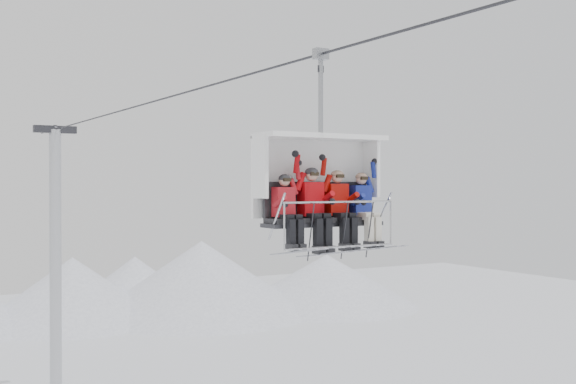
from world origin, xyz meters
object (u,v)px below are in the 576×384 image
chairlift_carrier (317,180)px  skier_far_left (287,208)px  lift_tower_right (56,286)px  skier_center_right (339,205)px  skier_center_left (314,205)px  skier_far_right (363,206)px

chairlift_carrier → skier_far_left: bearing=-160.5°
lift_tower_right → skier_center_right: bearing=-89.2°
chairlift_carrier → skier_center_right: (0.34, -0.31, -0.52)m
skier_center_right → chairlift_carrier: bearing=137.4°
skier_center_left → skier_far_right: size_ratio=1.06×
lift_tower_right → skier_center_right: (0.34, -23.47, 4.46)m
chairlift_carrier → skier_far_left: chairlift_carrier is taller
skier_center_left → skier_far_right: 1.22m
skier_center_left → skier_center_right: 0.62m
lift_tower_right → skier_center_right: size_ratio=7.84×
skier_center_left → skier_center_right: size_ratio=1.04×
lift_tower_right → chairlift_carrier: size_ratio=3.38×
skier_far_right → lift_tower_right: bearing=92.3°
skier_center_right → skier_far_right: bearing=-0.5°
lift_tower_right → skier_far_right: lift_tower_right is taller
skier_center_left → skier_far_right: (1.22, -0.01, -0.04)m
lift_tower_right → skier_far_left: 23.91m
skier_far_right → skier_far_left: bearing=-179.8°
lift_tower_right → skier_far_left: bearing=-92.2°
chairlift_carrier → skier_center_left: (-0.28, -0.31, -0.49)m
skier_center_right → skier_far_right: size_ratio=1.02×
chairlift_carrier → skier_far_right: chairlift_carrier is taller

